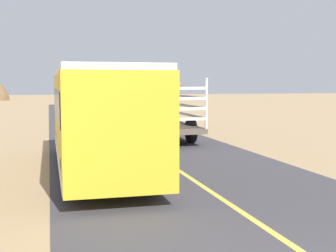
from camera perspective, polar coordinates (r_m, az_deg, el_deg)
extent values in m
cube|color=#3359A5|center=(27.80, -3.40, 3.26)|extent=(2.50, 2.20, 2.20)
cube|color=#192333|center=(27.79, -3.41, 4.19)|extent=(2.53, 1.54, 0.70)
cube|color=brown|center=(22.61, -0.72, 0.03)|extent=(2.50, 6.40, 0.24)
cylinder|color=silver|center=(25.36, -5.05, 3.33)|extent=(0.12, 0.12, 2.20)
cylinder|color=silver|center=(25.86, 0.17, 3.39)|extent=(0.12, 0.12, 2.20)
cylinder|color=silver|center=(19.20, -1.93, 2.75)|extent=(0.12, 0.12, 2.20)
cylinder|color=silver|center=(19.86, 4.80, 2.82)|extent=(0.12, 0.12, 2.20)
cube|color=silver|center=(22.31, -3.74, 1.39)|extent=(0.08, 6.30, 0.12)
cube|color=silver|center=(22.88, 2.22, 1.49)|extent=(0.08, 6.30, 0.12)
cube|color=silver|center=(19.52, 1.50, 0.85)|extent=(2.40, 0.08, 0.12)
cube|color=silver|center=(22.28, -3.75, 2.52)|extent=(0.08, 6.30, 0.12)
cube|color=silver|center=(22.86, 2.22, 2.59)|extent=(0.08, 6.30, 0.12)
cube|color=silver|center=(19.49, 1.51, 2.14)|extent=(2.40, 0.08, 0.12)
cube|color=silver|center=(22.26, -3.76, 3.65)|extent=(0.08, 6.30, 0.12)
cube|color=silver|center=(22.84, 2.23, 3.70)|extent=(0.08, 6.30, 0.12)
cube|color=silver|center=(19.47, 1.51, 3.43)|extent=(2.40, 0.08, 0.12)
cube|color=silver|center=(22.26, -3.76, 4.78)|extent=(0.08, 6.30, 0.12)
cube|color=silver|center=(22.84, 2.23, 4.80)|extent=(0.08, 6.30, 0.12)
cube|color=silver|center=(19.46, 1.51, 4.73)|extent=(2.40, 0.08, 0.12)
ellipsoid|color=#8C6B4C|center=(22.51, -0.73, 5.03)|extent=(1.75, 3.84, 0.70)
cylinder|color=black|center=(27.68, -5.60, 0.65)|extent=(0.32, 1.10, 1.10)
cylinder|color=black|center=(28.11, -1.21, 0.74)|extent=(0.32, 1.10, 1.10)
cylinder|color=black|center=(21.14, -2.76, -0.75)|extent=(0.32, 1.10, 1.10)
cylinder|color=black|center=(21.69, 2.89, -0.60)|extent=(0.32, 1.10, 1.10)
cube|color=gold|center=(14.62, -8.74, 1.05)|extent=(2.50, 10.00, 2.70)
cube|color=white|center=(14.59, -8.82, 6.66)|extent=(2.45, 9.80, 0.16)
cube|color=#192333|center=(14.59, -8.77, 2.90)|extent=(2.54, 9.20, 0.80)
cube|color=silver|center=(14.75, -8.68, -3.41)|extent=(2.53, 9.80, 0.36)
cylinder|color=black|center=(17.90, -13.27, -2.13)|extent=(0.30, 1.00, 1.00)
cylinder|color=black|center=(18.08, -6.28, -1.95)|extent=(0.30, 1.00, 1.00)
cylinder|color=black|center=(11.49, -12.48, -6.19)|extent=(0.30, 1.00, 1.00)
cylinder|color=black|center=(11.77, -1.65, -5.79)|extent=(0.30, 1.00, 1.00)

